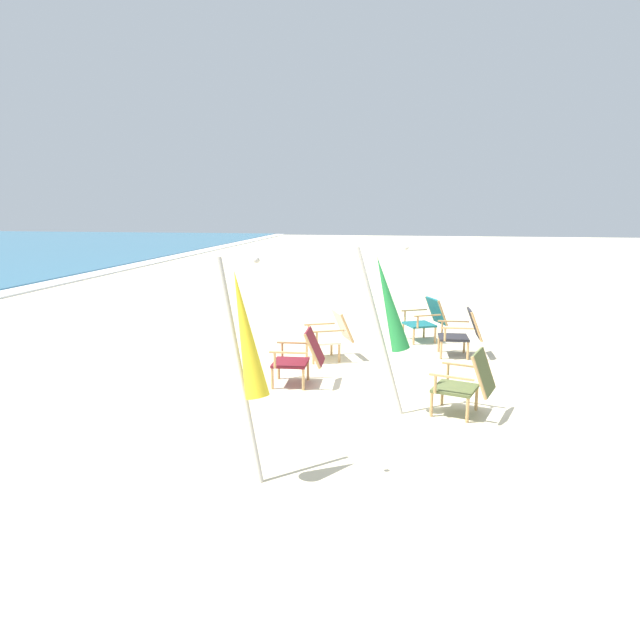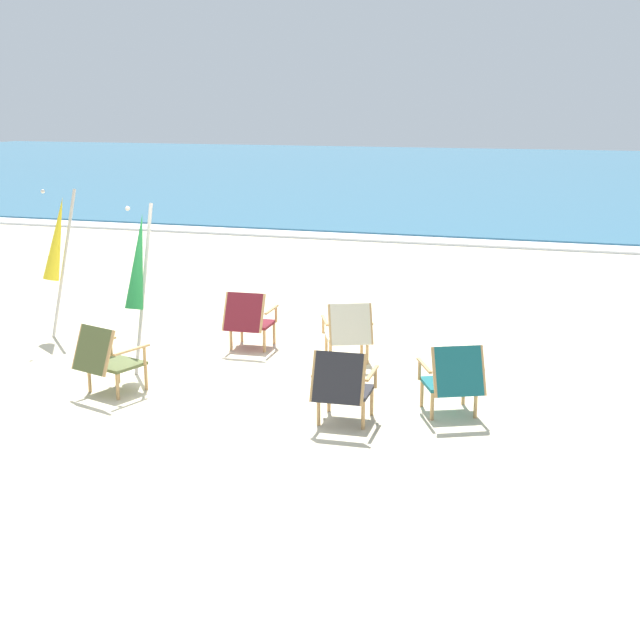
% 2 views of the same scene
% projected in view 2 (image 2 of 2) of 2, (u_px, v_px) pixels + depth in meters
% --- Properties ---
extents(ground_plane, '(80.00, 80.00, 0.00)m').
position_uv_depth(ground_plane, '(195.00, 376.00, 10.79)').
color(ground_plane, beige).
extents(sea, '(80.00, 40.00, 0.10)m').
position_uv_depth(sea, '(498.00, 173.00, 40.08)').
color(sea, '#2D6684').
rests_on(sea, ground).
extents(surf_band, '(80.00, 1.10, 0.06)m').
position_uv_depth(surf_band, '(400.00, 239.00, 21.29)').
color(surf_band, white).
rests_on(surf_band, ground).
extents(beach_chair_mid_center, '(0.76, 0.83, 0.81)m').
position_uv_depth(beach_chair_mid_center, '(106.00, 358.00, 10.02)').
color(beach_chair_mid_center, '#515B33').
rests_on(beach_chair_mid_center, ground).
extents(beach_chair_front_left, '(0.62, 0.74, 0.80)m').
position_uv_depth(beach_chair_front_left, '(249.00, 319.00, 11.82)').
color(beach_chair_front_left, maroon).
rests_on(beach_chair_front_left, ground).
extents(beach_chair_back_left, '(0.82, 0.88, 0.81)m').
position_uv_depth(beach_chair_back_left, '(453.00, 378.00, 9.29)').
color(beach_chair_back_left, '#196066').
rests_on(beach_chair_back_left, ground).
extents(beach_chair_front_right, '(0.81, 0.88, 0.80)m').
position_uv_depth(beach_chair_front_right, '(348.00, 331.00, 11.20)').
color(beach_chair_front_right, beige).
rests_on(beach_chair_front_right, ground).
extents(beach_chair_back_right, '(0.62, 0.72, 0.81)m').
position_uv_depth(beach_chair_back_right, '(342.00, 385.00, 9.06)').
color(beach_chair_back_right, '#28282D').
rests_on(beach_chair_back_right, ground).
extents(umbrella_furled_yellow, '(0.42, 0.57, 2.08)m').
position_uv_depth(umbrella_furled_yellow, '(57.00, 240.00, 12.36)').
color(umbrella_furled_yellow, '#B7B2A8').
rests_on(umbrella_furled_yellow, ground).
extents(umbrella_furled_green, '(0.23, 0.66, 2.06)m').
position_uv_depth(umbrella_furled_green, '(139.00, 263.00, 10.72)').
color(umbrella_furled_green, '#B7B2A8').
rests_on(umbrella_furled_green, ground).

